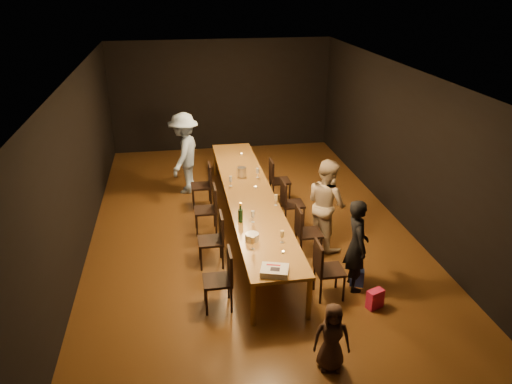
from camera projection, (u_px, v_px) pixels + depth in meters
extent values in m
plane|color=#3F220F|center=(250.00, 228.00, 9.75)|extent=(10.00, 10.00, 0.00)
cube|color=black|center=(222.00, 96.00, 13.66)|extent=(6.00, 0.04, 3.00)
cube|color=black|center=(332.00, 332.00, 4.63)|extent=(6.00, 0.04, 3.00)
cube|color=black|center=(80.00, 165.00, 8.69)|extent=(0.04, 10.00, 3.00)
cube|color=black|center=(403.00, 147.00, 9.60)|extent=(0.04, 10.00, 3.00)
cube|color=silver|center=(249.00, 73.00, 8.55)|extent=(6.00, 10.00, 0.04)
cube|color=olive|center=(250.00, 194.00, 9.46)|extent=(0.90, 6.00, 0.05)
cylinder|color=olive|center=(253.00, 304.00, 6.93)|extent=(0.08, 0.08, 0.70)
cylinder|color=olive|center=(309.00, 298.00, 7.05)|extent=(0.08, 0.08, 0.70)
cylinder|color=olive|center=(215.00, 162.00, 12.17)|extent=(0.08, 0.08, 0.70)
cylinder|color=olive|center=(248.00, 160.00, 12.29)|extent=(0.08, 0.08, 0.70)
imported|color=black|center=(357.00, 245.00, 7.62)|extent=(0.40, 0.57, 1.50)
imported|color=#C9B397|center=(326.00, 204.00, 8.82)|extent=(0.88, 0.98, 1.65)
imported|color=#89A8D5|center=(184.00, 153.00, 11.04)|extent=(1.03, 1.33, 1.82)
imported|color=#392720|center=(332.00, 337.00, 6.12)|extent=(0.51, 0.39, 0.93)
cube|color=#DE2155|center=(375.00, 299.00, 7.37)|extent=(0.28, 0.22, 0.30)
cube|color=#243D9D|center=(357.00, 277.00, 7.91)|extent=(0.25, 0.21, 0.27)
cube|color=white|center=(275.00, 271.00, 6.89)|extent=(0.45, 0.40, 0.09)
cube|color=black|center=(275.00, 269.00, 6.84)|extent=(0.15, 0.13, 0.00)
cube|color=red|center=(274.00, 265.00, 6.94)|extent=(0.20, 0.09, 0.00)
cylinder|color=white|center=(252.00, 237.00, 7.73)|extent=(0.27, 0.27, 0.12)
cylinder|color=silver|center=(242.00, 172.00, 10.17)|extent=(0.23, 0.23, 0.20)
cylinder|color=#B2B7B2|center=(283.00, 252.00, 7.40)|extent=(0.05, 0.05, 0.03)
cylinder|color=#B2B7B2|center=(256.00, 187.00, 9.66)|extent=(0.05, 0.05, 0.03)
cylinder|color=#B2B7B2|center=(241.00, 154.00, 11.44)|extent=(0.05, 0.05, 0.03)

